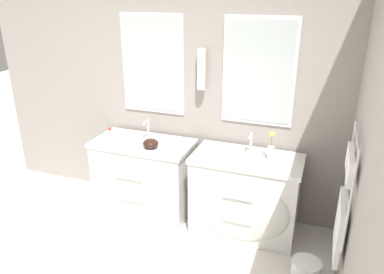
{
  "coord_description": "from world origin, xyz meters",
  "views": [
    {
      "loc": [
        1.35,
        -1.56,
        2.33
      ],
      "look_at": [
        0.25,
        1.41,
        1.08
      ],
      "focal_mm": 35.0,
      "sensor_mm": 36.0,
      "label": 1
    }
  ],
  "objects_px": {
    "vanity_left": "(143,177)",
    "waste_bin": "(306,272)",
    "amenity_bowl": "(151,143)",
    "flower_vase": "(271,149)",
    "toiletry_bottle": "(110,135)",
    "vanity_right": "(244,196)"
  },
  "relations": [
    {
      "from": "vanity_left",
      "to": "toiletry_bottle",
      "type": "xyz_separation_m",
      "value": [
        -0.33,
        -0.06,
        0.47
      ]
    },
    {
      "from": "flower_vase",
      "to": "waste_bin",
      "type": "relative_size",
      "value": 1.18
    },
    {
      "from": "amenity_bowl",
      "to": "waste_bin",
      "type": "bearing_deg",
      "value": -15.44
    },
    {
      "from": "vanity_left",
      "to": "waste_bin",
      "type": "xyz_separation_m",
      "value": [
        1.79,
        -0.53,
        -0.31
      ]
    },
    {
      "from": "vanity_right",
      "to": "toiletry_bottle",
      "type": "relative_size",
      "value": 7.26
    },
    {
      "from": "waste_bin",
      "to": "amenity_bowl",
      "type": "bearing_deg",
      "value": 164.56
    },
    {
      "from": "vanity_left",
      "to": "vanity_right",
      "type": "relative_size",
      "value": 1.0
    },
    {
      "from": "toiletry_bottle",
      "to": "waste_bin",
      "type": "height_order",
      "value": "toiletry_bottle"
    },
    {
      "from": "toiletry_bottle",
      "to": "waste_bin",
      "type": "xyz_separation_m",
      "value": [
        2.13,
        -0.48,
        -0.78
      ]
    },
    {
      "from": "vanity_left",
      "to": "waste_bin",
      "type": "height_order",
      "value": "vanity_left"
    },
    {
      "from": "vanity_right",
      "to": "flower_vase",
      "type": "distance_m",
      "value": 0.57
    },
    {
      "from": "waste_bin",
      "to": "flower_vase",
      "type": "bearing_deg",
      "value": 127.92
    },
    {
      "from": "amenity_bowl",
      "to": "waste_bin",
      "type": "height_order",
      "value": "amenity_bowl"
    },
    {
      "from": "vanity_left",
      "to": "flower_vase",
      "type": "bearing_deg",
      "value": 1.84
    },
    {
      "from": "vanity_left",
      "to": "amenity_bowl",
      "type": "height_order",
      "value": "amenity_bowl"
    },
    {
      "from": "vanity_right",
      "to": "toiletry_bottle",
      "type": "bearing_deg",
      "value": -177.78
    },
    {
      "from": "vanity_left",
      "to": "flower_vase",
      "type": "relative_size",
      "value": 3.65
    },
    {
      "from": "toiletry_bottle",
      "to": "amenity_bowl",
      "type": "xyz_separation_m",
      "value": [
        0.49,
        -0.02,
        -0.02
      ]
    },
    {
      "from": "vanity_left",
      "to": "flower_vase",
      "type": "xyz_separation_m",
      "value": [
        1.34,
        0.04,
        0.52
      ]
    },
    {
      "from": "vanity_left",
      "to": "toiletry_bottle",
      "type": "height_order",
      "value": "toiletry_bottle"
    },
    {
      "from": "vanity_right",
      "to": "waste_bin",
      "type": "distance_m",
      "value": 0.91
    },
    {
      "from": "vanity_right",
      "to": "flower_vase",
      "type": "bearing_deg",
      "value": 11.3
    }
  ]
}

